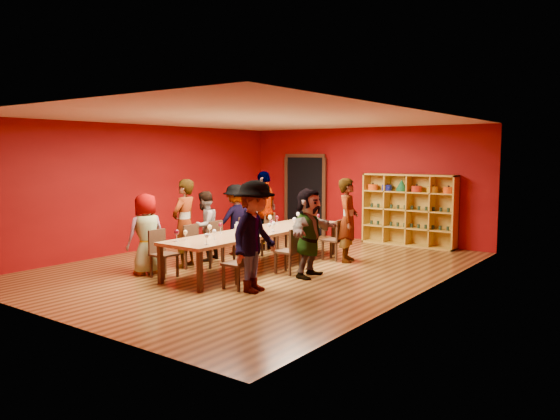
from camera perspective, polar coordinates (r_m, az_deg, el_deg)
The scene contains 44 objects.
room_shell at distance 11.03m, azimuth -2.31°, elevation 1.69°, with size 7.10×9.10×3.04m.
tasting_table at distance 11.12m, azimuth -2.29°, elevation -2.43°, with size 1.10×4.50×0.75m.
doorway at distance 15.69m, azimuth 2.73°, elevation 1.57°, with size 1.40×0.17×2.30m.
shelving_unit at distance 14.07m, azimuth 13.34°, elevation 0.35°, with size 2.40×0.40×1.80m.
chair_person_left_0 at distance 10.50m, azimuth -12.32°, elevation -4.18°, with size 0.42×0.42×0.89m.
person_left_0 at distance 10.77m, azimuth -13.80°, elevation -2.44°, with size 0.76×0.42×1.56m, color #5D8EBF.
chair_person_left_1 at distance 11.10m, azimuth -8.88°, elevation -3.57°, with size 0.42×0.42×0.89m.
person_left_1 at distance 11.25m, azimuth -9.96°, elevation -1.38°, with size 0.66×0.48×1.80m, color #5679B1.
chair_person_left_2 at distance 11.61m, azimuth -6.32°, elevation -3.12°, with size 0.42×0.42×0.89m.
person_left_2 at distance 11.87m, azimuth -7.89°, elevation -1.68°, with size 0.73×0.40×1.51m, color beige.
chair_person_left_3 at distance 12.32m, azimuth -3.28°, elevation -2.56°, with size 0.42×0.42×0.89m.
person_left_3 at distance 12.52m, azimuth -4.62°, elevation -1.01°, with size 1.04×0.43×1.61m, color silver.
chair_person_left_4 at distance 13.03m, azimuth -0.70°, elevation -2.09°, with size 0.42×0.42×0.89m.
person_left_4 at distance 13.14m, azimuth -1.63°, elevation -0.04°, with size 1.11×0.51×1.89m, color silver.
chair_person_right_0 at distance 9.36m, azimuth -4.10°, elevation -5.29°, with size 0.42×0.42×0.89m.
person_right_0 at distance 9.09m, azimuth -2.64°, elevation -2.79°, with size 1.21×0.50×1.88m, color silver.
chair_person_right_2 at distance 10.51m, azimuth 1.18°, elevation -4.03°, with size 0.42×0.42×0.89m.
person_right_2 at distance 10.23m, azimuth 3.05°, elevation -2.38°, with size 1.55×0.45×1.67m, color #D08B8E.
chair_person_right_4 at distance 11.94m, azimuth 5.95°, elevation -2.87°, with size 0.42×0.42×0.89m.
person_right_4 at distance 11.75m, azimuth 7.11°, elevation -1.05°, with size 0.65×0.48×1.79m, color silver.
wine_glass_0 at distance 10.17m, azimuth -3.87°, elevation -2.05°, with size 0.09×0.09×0.21m.
wine_glass_1 at distance 10.79m, azimuth -3.55°, elevation -1.70°, with size 0.07×0.07×0.18m.
wine_glass_2 at distance 12.69m, azimuth 1.88°, elevation -0.47°, with size 0.08×0.08×0.21m.
wine_glass_3 at distance 11.95m, azimuth -1.06°, elevation -0.82°, with size 0.09×0.09×0.22m.
wine_glass_4 at distance 9.49m, azimuth -7.68°, elevation -2.74°, with size 0.08×0.08×0.20m.
wine_glass_5 at distance 12.39m, azimuth 4.01°, elevation -0.66°, with size 0.08×0.08×0.20m.
wine_glass_6 at distance 11.13m, azimuth -4.02°, elevation -1.50°, with size 0.07×0.07×0.18m.
wine_glass_7 at distance 12.21m, azimuth 3.66°, elevation -0.73°, with size 0.08×0.08×0.21m.
wine_glass_8 at distance 11.39m, azimuth -3.30°, elevation -1.18°, with size 0.09×0.09×0.21m.
wine_glass_9 at distance 10.53m, azimuth -7.37°, elevation -1.83°, with size 0.08×0.08×0.21m.
wine_glass_10 at distance 10.06m, azimuth -6.87°, elevation -2.29°, with size 0.07×0.07×0.19m.
wine_glass_11 at distance 10.88m, azimuth -1.14°, elevation -1.64°, with size 0.07×0.07×0.18m.
wine_glass_12 at distance 11.66m, azimuth 1.51°, elevation -1.04°, with size 0.08×0.08×0.21m.
wine_glass_13 at distance 10.04m, azimuth -9.85°, elevation -2.35°, with size 0.07×0.07×0.18m.
wine_glass_14 at distance 9.90m, azimuth -10.75°, elevation -2.35°, with size 0.09×0.09×0.22m.
wine_glass_15 at distance 12.11m, azimuth -0.33°, elevation -0.83°, with size 0.08×0.08×0.19m.
wine_glass_16 at distance 11.25m, azimuth -0.83°, elevation -1.31°, with size 0.08×0.08×0.20m.
wine_glass_17 at distance 10.18m, azimuth -4.02°, elevation -2.15°, with size 0.08×0.08×0.19m.
wine_glass_18 at distance 10.97m, azimuth -0.69°, elevation -1.49°, with size 0.08×0.08×0.20m.
wine_glass_19 at distance 10.78m, azimuth -6.24°, elevation -1.62°, with size 0.09×0.09×0.21m.
spittoon_bowl at distance 10.61m, azimuth -3.23°, elevation -2.19°, with size 0.29×0.29×0.16m, color silver.
carafe_a at distance 11.36m, azimuth -2.92°, elevation -1.42°, with size 0.10×0.10×0.25m.
carafe_b at distance 10.35m, azimuth -4.48°, elevation -2.09°, with size 0.12×0.12×0.27m.
wine_bottle at distance 12.11m, azimuth 2.87°, elevation -0.92°, with size 0.10×0.10×0.32m.
Camera 1 is at (6.89, -8.57, 2.32)m, focal length 35.00 mm.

